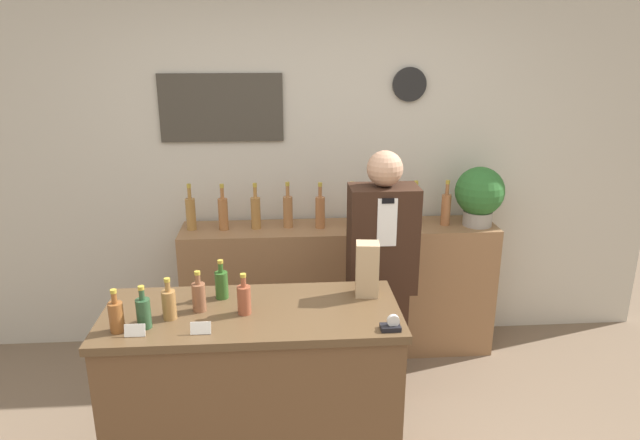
# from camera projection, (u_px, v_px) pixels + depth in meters

# --- Properties ---
(back_wall) EXTENTS (5.20, 0.09, 2.70)m
(back_wall) POSITION_uv_depth(u_px,v_px,m) (304.00, 161.00, 4.04)
(back_wall) COLOR beige
(back_wall) RESTS_ON ground_plane
(back_shelf) EXTENTS (2.18, 0.39, 0.95)m
(back_shelf) POSITION_uv_depth(u_px,v_px,m) (339.00, 289.00, 4.09)
(back_shelf) COLOR #8E6642
(back_shelf) RESTS_ON ground_plane
(display_counter) EXTENTS (1.43, 0.61, 0.95)m
(display_counter) POSITION_uv_depth(u_px,v_px,m) (255.00, 395.00, 2.88)
(display_counter) COLOR brown
(display_counter) RESTS_ON ground_plane
(shopkeeper) EXTENTS (0.40, 0.25, 1.59)m
(shopkeeper) POSITION_uv_depth(u_px,v_px,m) (381.00, 280.00, 3.46)
(shopkeeper) COLOR #331E14
(shopkeeper) RESTS_ON ground_plane
(potted_plant) EXTENTS (0.34, 0.34, 0.41)m
(potted_plant) POSITION_uv_depth(u_px,v_px,m) (480.00, 194.00, 3.91)
(potted_plant) COLOR #9E998E
(potted_plant) RESTS_ON back_shelf
(paper_bag) EXTENTS (0.12, 0.11, 0.28)m
(paper_bag) POSITION_uv_depth(u_px,v_px,m) (367.00, 269.00, 2.86)
(paper_bag) COLOR tan
(paper_bag) RESTS_ON display_counter
(tape_dispenser) EXTENTS (0.09, 0.06, 0.07)m
(tape_dispenser) POSITION_uv_depth(u_px,v_px,m) (391.00, 325.00, 2.55)
(tape_dispenser) COLOR black
(tape_dispenser) RESTS_ON display_counter
(price_card_left) EXTENTS (0.09, 0.02, 0.06)m
(price_card_left) POSITION_uv_depth(u_px,v_px,m) (135.00, 330.00, 2.49)
(price_card_left) COLOR white
(price_card_left) RESTS_ON display_counter
(price_card_right) EXTENTS (0.09, 0.02, 0.06)m
(price_card_right) POSITION_uv_depth(u_px,v_px,m) (201.00, 328.00, 2.51)
(price_card_right) COLOR white
(price_card_right) RESTS_ON display_counter
(counter_bottle_0) EXTENTS (0.07, 0.07, 0.20)m
(counter_bottle_0) POSITION_uv_depth(u_px,v_px,m) (116.00, 316.00, 2.52)
(counter_bottle_0) COLOR brown
(counter_bottle_0) RESTS_ON display_counter
(counter_bottle_1) EXTENTS (0.07, 0.07, 0.20)m
(counter_bottle_1) POSITION_uv_depth(u_px,v_px,m) (144.00, 312.00, 2.55)
(counter_bottle_1) COLOR #294B2D
(counter_bottle_1) RESTS_ON display_counter
(counter_bottle_2) EXTENTS (0.07, 0.07, 0.20)m
(counter_bottle_2) POSITION_uv_depth(u_px,v_px,m) (169.00, 304.00, 2.63)
(counter_bottle_2) COLOR olive
(counter_bottle_2) RESTS_ON display_counter
(counter_bottle_3) EXTENTS (0.07, 0.07, 0.20)m
(counter_bottle_3) POSITION_uv_depth(u_px,v_px,m) (199.00, 296.00, 2.71)
(counter_bottle_3) COLOR brown
(counter_bottle_3) RESTS_ON display_counter
(counter_bottle_4) EXTENTS (0.07, 0.07, 0.20)m
(counter_bottle_4) POSITION_uv_depth(u_px,v_px,m) (222.00, 284.00, 2.85)
(counter_bottle_4) COLOR #2E5A22
(counter_bottle_4) RESTS_ON display_counter
(counter_bottle_5) EXTENTS (0.07, 0.07, 0.20)m
(counter_bottle_5) POSITION_uv_depth(u_px,v_px,m) (244.00, 299.00, 2.68)
(counter_bottle_5) COLOR brown
(counter_bottle_5) RESTS_ON display_counter
(shelf_bottle_0) EXTENTS (0.07, 0.07, 0.32)m
(shelf_bottle_0) POSITION_uv_depth(u_px,v_px,m) (191.00, 213.00, 3.85)
(shelf_bottle_0) COLOR #A07238
(shelf_bottle_0) RESTS_ON back_shelf
(shelf_bottle_1) EXTENTS (0.07, 0.07, 0.32)m
(shelf_bottle_1) POSITION_uv_depth(u_px,v_px,m) (223.00, 213.00, 3.85)
(shelf_bottle_1) COLOR #A36638
(shelf_bottle_1) RESTS_ON back_shelf
(shelf_bottle_2) EXTENTS (0.07, 0.07, 0.32)m
(shelf_bottle_2) POSITION_uv_depth(u_px,v_px,m) (256.00, 212.00, 3.87)
(shelf_bottle_2) COLOR #A3723A
(shelf_bottle_2) RESTS_ON back_shelf
(shelf_bottle_3) EXTENTS (0.07, 0.07, 0.32)m
(shelf_bottle_3) POSITION_uv_depth(u_px,v_px,m) (288.00, 210.00, 3.90)
(shelf_bottle_3) COLOR #A16A3D
(shelf_bottle_3) RESTS_ON back_shelf
(shelf_bottle_4) EXTENTS (0.07, 0.07, 0.32)m
(shelf_bottle_4) POSITION_uv_depth(u_px,v_px,m) (320.00, 211.00, 3.88)
(shelf_bottle_4) COLOR #A2643A
(shelf_bottle_4) RESTS_ON back_shelf
(shelf_bottle_5) EXTENTS (0.07, 0.07, 0.32)m
(shelf_bottle_5) POSITION_uv_depth(u_px,v_px,m) (352.00, 210.00, 3.90)
(shelf_bottle_5) COLOR #A16F3A
(shelf_bottle_5) RESTS_ON back_shelf
(shelf_bottle_6) EXTENTS (0.07, 0.07, 0.32)m
(shelf_bottle_6) POSITION_uv_depth(u_px,v_px,m) (383.00, 209.00, 3.93)
(shelf_bottle_6) COLOR #97653C
(shelf_bottle_6) RESTS_ON back_shelf
(shelf_bottle_7) EXTENTS (0.07, 0.07, 0.32)m
(shelf_bottle_7) POSITION_uv_depth(u_px,v_px,m) (415.00, 209.00, 3.93)
(shelf_bottle_7) COLOR #A26839
(shelf_bottle_7) RESTS_ON back_shelf
(shelf_bottle_8) EXTENTS (0.07, 0.07, 0.32)m
(shelf_bottle_8) POSITION_uv_depth(u_px,v_px,m) (446.00, 208.00, 3.95)
(shelf_bottle_8) COLOR #A4673E
(shelf_bottle_8) RESTS_ON back_shelf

